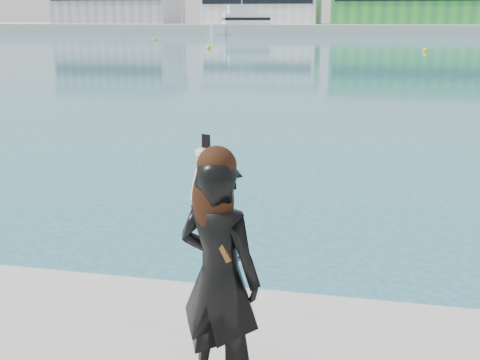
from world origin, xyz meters
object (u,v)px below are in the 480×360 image
(motor_yacht, at_px, (248,24))
(woman, at_px, (219,270))
(buoy_extra, at_px, (209,49))
(buoy_far, at_px, (155,40))
(buoy_near, at_px, (425,52))

(motor_yacht, relative_size, woman, 8.63)
(motor_yacht, xyz_separation_m, buoy_extra, (5.96, -52.13, -2.06))
(buoy_far, xyz_separation_m, woman, (31.13, -84.45, 1.75))
(motor_yacht, height_order, buoy_far, motor_yacht)
(woman, bearing_deg, buoy_near, -77.10)
(buoy_extra, distance_m, woman, 64.69)
(buoy_near, height_order, woman, woman)
(buoy_extra, bearing_deg, motor_yacht, 96.52)
(buoy_near, height_order, buoy_extra, same)
(buoy_near, bearing_deg, buoy_far, 148.34)
(buoy_near, height_order, buoy_far, same)
(woman, bearing_deg, motor_yacht, -59.95)
(motor_yacht, relative_size, buoy_near, 32.35)
(motor_yacht, xyz_separation_m, buoy_far, (-8.33, -30.11, -2.06))
(motor_yacht, relative_size, buoy_far, 32.35)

